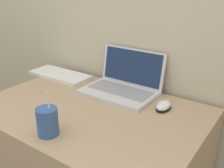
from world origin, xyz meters
TOP-DOWN VIEW (x-y plane):
  - laptop at (0.02, 0.61)m, footprint 0.38×0.28m
  - drink_cup at (0.01, 0.09)m, footprint 0.08×0.08m
  - computer_mouse at (0.29, 0.55)m, footprint 0.06×0.10m
  - external_keyboard at (-0.43, 0.58)m, footprint 0.39×0.17m

SIDE VIEW (x-z plane):
  - external_keyboard at x=-0.43m, z-range 0.71..0.73m
  - computer_mouse at x=0.29m, z-range 0.71..0.75m
  - laptop at x=0.02m, z-range 0.65..0.86m
  - drink_cup at x=0.01m, z-range 0.68..0.86m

